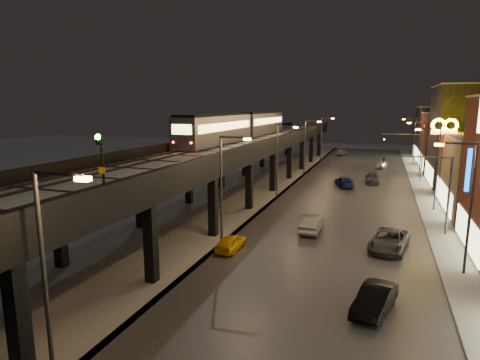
% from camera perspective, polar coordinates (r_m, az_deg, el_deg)
% --- Properties ---
extents(ground, '(220.00, 220.00, 0.00)m').
position_cam_1_polar(ground, '(22.70, -14.16, -19.67)').
color(ground, silver).
extents(road_surface, '(17.00, 120.00, 0.06)m').
position_cam_1_polar(road_surface, '(52.49, 15.03, -2.25)').
color(road_surface, '#46474D').
rests_on(road_surface, ground).
extents(sidewalk_right, '(4.00, 120.00, 0.14)m').
position_cam_1_polar(sidewalk_right, '(52.71, 25.93, -2.87)').
color(sidewalk_right, '#9FA1A8').
rests_on(sidewalk_right, ground).
extents(under_viaduct_pavement, '(11.00, 120.00, 0.06)m').
position_cam_1_polar(under_viaduct_pavement, '(55.14, 0.92, -1.29)').
color(under_viaduct_pavement, '#9FA1A8').
rests_on(under_viaduct_pavement, ground).
extents(elevated_viaduct, '(9.00, 100.00, 6.30)m').
position_cam_1_polar(elevated_viaduct, '(51.31, -0.19, 4.15)').
color(elevated_viaduct, black).
rests_on(elevated_viaduct, ground).
extents(viaduct_trackbed, '(8.40, 100.00, 0.32)m').
position_cam_1_polar(viaduct_trackbed, '(51.36, -0.16, 5.02)').
color(viaduct_trackbed, '#B2B7C1').
rests_on(viaduct_trackbed, elevated_viaduct).
extents(viaduct_parapet_streetside, '(0.30, 100.00, 1.10)m').
position_cam_1_polar(viaduct_parapet_streetside, '(50.04, 4.58, 5.38)').
color(viaduct_parapet_streetside, black).
rests_on(viaduct_parapet_streetside, elevated_viaduct).
extents(viaduct_parapet_far, '(0.30, 100.00, 1.10)m').
position_cam_1_polar(viaduct_parapet_far, '(52.96, -4.59, 5.66)').
color(viaduct_parapet_far, black).
rests_on(viaduct_parapet_far, elevated_viaduct).
extents(building_d, '(12.20, 13.20, 14.16)m').
position_cam_1_polar(building_d, '(65.51, 30.91, 5.33)').
color(building_d, black).
rests_on(building_d, ground).
extents(building_e, '(12.20, 12.20, 10.16)m').
position_cam_1_polar(building_e, '(79.39, 28.87, 4.71)').
color(building_e, brown).
rests_on(building_e, ground).
extents(building_f, '(12.20, 16.20, 11.16)m').
position_cam_1_polar(building_f, '(93.17, 27.58, 5.80)').
color(building_f, black).
rests_on(building_f, ground).
extents(streetlight_left_0, '(2.57, 0.28, 9.00)m').
position_cam_1_polar(streetlight_left_0, '(17.27, -25.56, -11.10)').
color(streetlight_left_0, '#38383A').
rests_on(streetlight_left_0, ground).
extents(streetlight_left_1, '(2.57, 0.28, 9.00)m').
position_cam_1_polar(streetlight_left_1, '(31.98, -2.26, -0.42)').
color(streetlight_left_1, '#38383A').
rests_on(streetlight_left_1, ground).
extents(streetlight_right_1, '(2.56, 0.28, 9.00)m').
position_cam_1_polar(streetlight_right_1, '(30.24, 29.54, -2.44)').
color(streetlight_right_1, '#38383A').
rests_on(streetlight_right_1, ground).
extents(streetlight_left_2, '(2.57, 0.28, 9.00)m').
position_cam_1_polar(streetlight_left_2, '(48.94, 5.63, 3.34)').
color(streetlight_left_2, '#38383A').
rests_on(streetlight_left_2, ground).
extents(streetlight_right_2, '(2.56, 0.28, 9.00)m').
position_cam_1_polar(streetlight_right_2, '(47.82, 26.00, 2.16)').
color(streetlight_right_2, '#38383A').
rests_on(streetlight_right_2, ground).
extents(streetlight_left_3, '(2.57, 0.28, 9.00)m').
position_cam_1_polar(streetlight_left_3, '(66.45, 9.43, 5.13)').
color(streetlight_left_3, '#38383A').
rests_on(streetlight_left_3, ground).
extents(streetlight_right_3, '(2.56, 0.28, 9.00)m').
position_cam_1_polar(streetlight_right_3, '(65.63, 24.36, 4.27)').
color(streetlight_right_3, '#38383A').
rests_on(streetlight_right_3, ground).
extents(streetlight_left_4, '(2.57, 0.28, 9.00)m').
position_cam_1_polar(streetlight_left_4, '(84.17, 11.65, 6.16)').
color(streetlight_left_4, '#38383A').
rests_on(streetlight_left_4, ground).
extents(streetlight_right_4, '(2.56, 0.28, 9.00)m').
position_cam_1_polar(streetlight_right_4, '(83.52, 23.42, 5.48)').
color(streetlight_right_4, '#38383A').
rests_on(streetlight_right_4, ground).
extents(traffic_light_rig_a, '(6.10, 0.34, 7.00)m').
position_cam_1_polar(traffic_light_rig_a, '(38.99, 25.98, -0.61)').
color(traffic_light_rig_a, '#38383A').
rests_on(traffic_light_rig_a, ground).
extents(traffic_light_rig_b, '(6.10, 0.34, 7.00)m').
position_cam_1_polar(traffic_light_rig_b, '(68.61, 23.38, 3.96)').
color(traffic_light_rig_b, '#38383A').
rests_on(traffic_light_rig_b, ground).
extents(subway_train, '(3.11, 37.90, 3.73)m').
position_cam_1_polar(subway_train, '(59.75, 0.26, 7.79)').
color(subway_train, gray).
rests_on(subway_train, viaduct_trackbed).
extents(rail_signal, '(0.39, 0.45, 3.34)m').
position_cam_1_polar(rail_signal, '(21.47, -19.19, 3.78)').
color(rail_signal, black).
rests_on(rail_signal, viaduct_trackbed).
extents(car_taxi, '(1.64, 3.78, 1.27)m').
position_cam_1_polar(car_taxi, '(32.03, -1.28, -8.93)').
color(car_taxi, yellow).
rests_on(car_taxi, ground).
extents(car_near_white, '(1.61, 4.60, 1.52)m').
position_cam_1_polar(car_near_white, '(37.02, 10.12, -6.20)').
color(car_near_white, gray).
rests_on(car_near_white, ground).
extents(car_mid_dark, '(3.37, 5.26, 1.42)m').
position_cam_1_polar(car_mid_dark, '(58.42, 14.60, -0.28)').
color(car_mid_dark, '#182150').
rests_on(car_mid_dark, ground).
extents(car_far_white, '(2.54, 4.59, 1.48)m').
position_cam_1_polar(car_far_white, '(95.59, 14.21, 3.84)').
color(car_far_white, '#999DA4').
rests_on(car_far_white, ground).
extents(car_onc_silver, '(2.59, 4.65, 1.45)m').
position_cam_1_polar(car_onc_silver, '(24.24, 18.63, -15.92)').
color(car_onc_silver, black).
rests_on(car_onc_silver, ground).
extents(car_onc_dark, '(3.46, 5.84, 1.52)m').
position_cam_1_polar(car_onc_dark, '(34.18, 20.45, -8.13)').
color(car_onc_dark, '#404449').
rests_on(car_onc_dark, ground).
extents(car_onc_white, '(2.18, 4.86, 1.38)m').
position_cam_1_polar(car_onc_white, '(62.44, 18.30, 0.19)').
color(car_onc_white, '#494C56').
rests_on(car_onc_white, ground).
extents(car_onc_red, '(2.18, 4.15, 1.35)m').
position_cam_1_polar(car_onc_red, '(77.56, 19.46, 2.03)').
color(car_onc_red, white).
rests_on(car_onc_red, ground).
extents(sign_mcdonalds, '(2.92, 0.40, 9.85)m').
position_cam_1_polar(sign_mcdonalds, '(53.07, 27.00, 5.80)').
color(sign_mcdonalds, '#38383A').
rests_on(sign_mcdonalds, ground).
extents(sign_carwash, '(1.54, 0.35, 7.99)m').
position_cam_1_polar(sign_carwash, '(37.07, 30.56, 0.21)').
color(sign_carwash, '#38383A').
rests_on(sign_carwash, ground).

